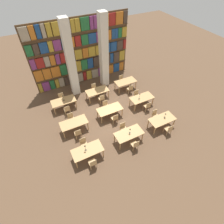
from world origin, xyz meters
The scene contains 36 objects.
ground_plane centered at (0.00, 0.00, 0.00)m, with size 40.00×40.00×0.00m, color brown.
bookshelf_bank centered at (0.01, 5.33, 2.69)m, with size 8.50×0.35×5.50m.
pillar_left centered at (-1.37, 3.93, 3.00)m, with size 0.60×0.60×6.00m.
pillar_center centered at (1.37, 3.93, 3.00)m, with size 0.60×0.60×6.00m.
reading_table_0 centered at (-2.74, -2.46, 0.67)m, with size 1.82×0.91×0.75m.
chair_0 centered at (-2.73, -3.20, 0.46)m, with size 0.42×0.40×0.86m.
chair_1 centered at (-2.73, -1.72, 0.46)m, with size 0.42×0.40×0.86m.
desk_lamp_0 centered at (-2.82, -2.42, 1.07)m, with size 0.14×0.14×0.48m.
reading_table_1 centered at (0.07, -2.48, 0.67)m, with size 1.82×0.91×0.75m.
chair_2 centered at (0.09, -3.23, 0.46)m, with size 0.42×0.40×0.86m.
chair_3 centered at (0.09, -1.74, 0.46)m, with size 0.42×0.40×0.86m.
desk_lamp_1 centered at (0.12, -2.48, 1.04)m, with size 0.14×0.14×0.43m.
reading_table_2 centered at (2.73, -2.46, 0.67)m, with size 1.82×0.91×0.75m.
chair_4 centered at (2.75, -3.20, 0.46)m, with size 0.42×0.40×0.86m.
chair_5 centered at (2.75, -1.72, 0.46)m, with size 0.42×0.40×0.86m.
desk_lamp_2 centered at (2.96, -2.41, 1.02)m, with size 0.14×0.14×0.40m.
reading_table_3 centered at (-2.77, -0.04, 0.67)m, with size 1.82×0.91×0.75m.
chair_6 centered at (-2.78, -0.78, 0.46)m, with size 0.42×0.40×0.86m.
chair_7 centered at (-2.78, 0.70, 0.46)m, with size 0.42×0.40×0.86m.
reading_table_4 centered at (-0.04, 0.05, 0.67)m, with size 1.82×0.91×0.75m.
chair_8 centered at (-0.01, -0.69, 0.46)m, with size 0.42×0.40×0.86m.
chair_9 centered at (-0.01, 0.79, 0.46)m, with size 0.42×0.40×0.86m.
reading_table_5 centered at (2.74, 0.05, 0.67)m, with size 1.82×0.91×0.75m.
chair_10 centered at (2.78, -0.69, 0.46)m, with size 0.42×0.40×0.86m.
chair_11 centered at (2.78, 0.79, 0.46)m, with size 0.42×0.40×0.86m.
desk_lamp_3 centered at (2.49, 0.05, 1.08)m, with size 0.14×0.14×0.49m.
reading_table_6 centered at (-2.78, 2.44, 0.67)m, with size 1.82×0.91×0.75m.
chair_12 centered at (-2.77, 1.70, 0.46)m, with size 0.42×0.40×0.86m.
chair_13 centered at (-2.77, 3.18, 0.46)m, with size 0.42×0.40×0.86m.
desk_lamp_4 centered at (-2.73, 2.47, 1.08)m, with size 0.14×0.14×0.50m.
reading_table_7 centered at (0.01, 2.42, 0.67)m, with size 1.82×0.91×0.75m.
chair_14 centered at (0.05, 1.68, 0.46)m, with size 0.42×0.40×0.86m.
chair_15 centered at (0.05, 3.16, 0.46)m, with size 0.42×0.40×0.86m.
reading_table_8 centered at (2.70, 2.49, 0.67)m, with size 1.82×0.91×0.75m.
chair_16 centered at (2.72, 1.75, 0.46)m, with size 0.42×0.40×0.86m.
chair_17 centered at (2.72, 3.23, 0.46)m, with size 0.42×0.40×0.86m.
Camera 1 is at (-3.98, -8.09, 9.52)m, focal length 28.00 mm.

